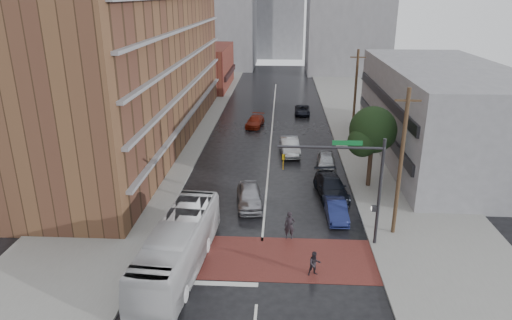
# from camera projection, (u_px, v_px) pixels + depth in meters

# --- Properties ---
(ground) EXTENTS (160.00, 160.00, 0.00)m
(ground) POSITION_uv_depth(u_px,v_px,m) (260.00, 262.00, 27.63)
(ground) COLOR black
(ground) RESTS_ON ground
(crosswalk) EXTENTS (14.00, 5.00, 0.02)m
(crosswalk) POSITION_uv_depth(u_px,v_px,m) (261.00, 258.00, 28.09)
(crosswalk) COLOR maroon
(crosswalk) RESTS_ON ground
(sidewalk_west) EXTENTS (9.00, 90.00, 0.15)m
(sidewalk_west) POSITION_uv_depth(u_px,v_px,m) (170.00, 136.00, 51.66)
(sidewalk_west) COLOR gray
(sidewalk_west) RESTS_ON ground
(sidewalk_east) EXTENTS (9.00, 90.00, 0.15)m
(sidewalk_east) POSITION_uv_depth(u_px,v_px,m) (375.00, 140.00, 50.42)
(sidewalk_east) COLOR gray
(sidewalk_east) RESTS_ON ground
(apartment_block) EXTENTS (10.00, 44.00, 28.00)m
(apartment_block) POSITION_uv_depth(u_px,v_px,m) (134.00, 7.00, 46.06)
(apartment_block) COLOR brown
(apartment_block) RESTS_ON ground
(storefront_west) EXTENTS (8.00, 16.00, 7.00)m
(storefront_west) POSITION_uv_depth(u_px,v_px,m) (205.00, 67.00, 77.69)
(storefront_west) COLOR maroon
(storefront_west) RESTS_ON ground
(building_east) EXTENTS (11.00, 26.00, 9.00)m
(building_east) POSITION_uv_depth(u_px,v_px,m) (441.00, 113.00, 43.94)
(building_east) COLOR gray
(building_east) RESTS_ON ground
(distant_tower_center) EXTENTS (12.00, 10.00, 24.00)m
(distant_tower_center) POSITION_uv_depth(u_px,v_px,m) (279.00, 8.00, 112.54)
(distant_tower_center) COLOR gray
(distant_tower_center) RESTS_ON ground
(street_tree) EXTENTS (4.20, 4.10, 6.90)m
(street_tree) POSITION_uv_depth(u_px,v_px,m) (373.00, 133.00, 36.82)
(street_tree) COLOR #332319
(street_tree) RESTS_ON ground
(signal_mast) EXTENTS (6.50, 0.30, 7.20)m
(signal_mast) POSITION_uv_depth(u_px,v_px,m) (357.00, 177.00, 28.03)
(signal_mast) COLOR #2D2D33
(signal_mast) RESTS_ON ground
(utility_pole_near) EXTENTS (1.60, 0.26, 10.00)m
(utility_pole_near) POSITION_uv_depth(u_px,v_px,m) (401.00, 163.00, 29.13)
(utility_pole_near) COLOR #473321
(utility_pole_near) RESTS_ON ground
(utility_pole_far) EXTENTS (1.60, 0.26, 10.00)m
(utility_pole_far) POSITION_uv_depth(u_px,v_px,m) (355.00, 96.00, 47.88)
(utility_pole_far) COLOR #473321
(utility_pole_far) RESTS_ON ground
(transit_bus) EXTENTS (3.40, 11.10, 3.05)m
(transit_bus) POSITION_uv_depth(u_px,v_px,m) (178.00, 247.00, 26.42)
(transit_bus) COLOR silver
(transit_bus) RESTS_ON ground
(pedestrian_a) EXTENTS (0.71, 0.47, 1.92)m
(pedestrian_a) POSITION_uv_depth(u_px,v_px,m) (290.00, 225.00, 30.01)
(pedestrian_a) COLOR black
(pedestrian_a) RESTS_ON ground
(pedestrian_b) EXTENTS (0.85, 0.74, 1.51)m
(pedestrian_b) POSITION_uv_depth(u_px,v_px,m) (315.00, 264.00, 26.15)
(pedestrian_b) COLOR #262126
(pedestrian_b) RESTS_ON ground
(car_travel_a) EXTENTS (2.44, 4.93, 1.61)m
(car_travel_a) POSITION_uv_depth(u_px,v_px,m) (249.00, 196.00, 34.70)
(car_travel_a) COLOR #9C9DA3
(car_travel_a) RESTS_ON ground
(car_travel_b) EXTENTS (2.20, 5.12, 1.64)m
(car_travel_b) POSITION_uv_depth(u_px,v_px,m) (290.00, 146.00, 45.98)
(car_travel_b) COLOR #ACB0B4
(car_travel_b) RESTS_ON ground
(car_travel_c) EXTENTS (2.40, 4.60, 1.27)m
(car_travel_c) POSITION_uv_depth(u_px,v_px,m) (255.00, 121.00, 55.62)
(car_travel_c) COLOR maroon
(car_travel_c) RESTS_ON ground
(suv_travel) EXTENTS (2.07, 4.33, 1.19)m
(suv_travel) POSITION_uv_depth(u_px,v_px,m) (302.00, 110.00, 61.12)
(suv_travel) COLOR black
(suv_travel) RESTS_ON ground
(car_parked_near) EXTENTS (1.50, 4.02, 1.31)m
(car_parked_near) POSITION_uv_depth(u_px,v_px,m) (336.00, 210.00, 32.79)
(car_parked_near) COLOR #151C4A
(car_parked_near) RESTS_ON ground
(car_parked_mid) EXTENTS (2.82, 5.62, 1.57)m
(car_parked_mid) POSITION_uv_depth(u_px,v_px,m) (331.00, 187.00, 36.45)
(car_parked_mid) COLOR black
(car_parked_mid) RESTS_ON ground
(car_parked_far) EXTENTS (1.98, 4.40, 1.47)m
(car_parked_far) POSITION_uv_depth(u_px,v_px,m) (326.00, 161.00, 42.09)
(car_parked_far) COLOR #9A9EA2
(car_parked_far) RESTS_ON ground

